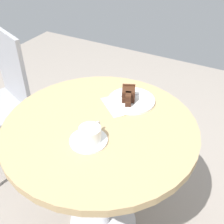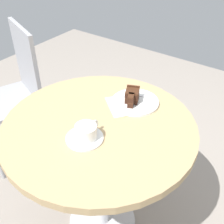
{
  "view_description": "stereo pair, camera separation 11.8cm",
  "coord_description": "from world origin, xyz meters",
  "px_view_note": "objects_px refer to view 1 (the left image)",
  "views": [
    {
      "loc": [
        -0.77,
        -0.48,
        1.46
      ],
      "look_at": [
        0.06,
        -0.03,
        0.76
      ],
      "focal_mm": 45.0,
      "sensor_mm": 36.0,
      "label": 1
    },
    {
      "loc": [
        -0.71,
        -0.58,
        1.46
      ],
      "look_at": [
        0.06,
        -0.03,
        0.76
      ],
      "focal_mm": 45.0,
      "sensor_mm": 36.0,
      "label": 2
    }
  ],
  "objects_px": {
    "saucer": "(89,140)",
    "coffee_cup": "(90,133)",
    "cake_plate": "(132,100)",
    "cafe_chair": "(3,93)",
    "cake_slice": "(128,95)",
    "teaspoon": "(98,142)",
    "napkin": "(125,103)",
    "fork": "(137,94)"
  },
  "relations": [
    {
      "from": "cake_plate",
      "to": "cafe_chair",
      "type": "xyz_separation_m",
      "value": [
        -0.06,
        0.83,
        -0.18
      ]
    },
    {
      "from": "teaspoon",
      "to": "cake_slice",
      "type": "height_order",
      "value": "cake_slice"
    },
    {
      "from": "saucer",
      "to": "teaspoon",
      "type": "distance_m",
      "value": 0.04
    },
    {
      "from": "coffee_cup",
      "to": "cake_slice",
      "type": "distance_m",
      "value": 0.31
    },
    {
      "from": "cake_plate",
      "to": "cake_slice",
      "type": "bearing_deg",
      "value": 139.91
    },
    {
      "from": "cake_slice",
      "to": "cafe_chair",
      "type": "bearing_deg",
      "value": 93.12
    },
    {
      "from": "cake_slice",
      "to": "fork",
      "type": "relative_size",
      "value": 0.84
    },
    {
      "from": "cafe_chair",
      "to": "teaspoon",
      "type": "bearing_deg",
      "value": 3.37
    },
    {
      "from": "cake_plate",
      "to": "cafe_chair",
      "type": "bearing_deg",
      "value": 93.98
    },
    {
      "from": "fork",
      "to": "cake_slice",
      "type": "bearing_deg",
      "value": -145.2
    },
    {
      "from": "napkin",
      "to": "cafe_chair",
      "type": "bearing_deg",
      "value": 92.0
    },
    {
      "from": "teaspoon",
      "to": "napkin",
      "type": "bearing_deg",
      "value": 152.12
    },
    {
      "from": "cake_plate",
      "to": "cake_slice",
      "type": "relative_size",
      "value": 2.09
    },
    {
      "from": "saucer",
      "to": "coffee_cup",
      "type": "xyz_separation_m",
      "value": [
        0.01,
        -0.01,
        0.03
      ]
    },
    {
      "from": "coffee_cup",
      "to": "cake_slice",
      "type": "bearing_deg",
      "value": -2.09
    },
    {
      "from": "cake_slice",
      "to": "cafe_chair",
      "type": "height_order",
      "value": "cafe_chair"
    },
    {
      "from": "saucer",
      "to": "teaspoon",
      "type": "xyz_separation_m",
      "value": [
        0.0,
        -0.04,
        0.01
      ]
    },
    {
      "from": "teaspoon",
      "to": "napkin",
      "type": "distance_m",
      "value": 0.3
    },
    {
      "from": "coffee_cup",
      "to": "napkin",
      "type": "relative_size",
      "value": 0.48
    },
    {
      "from": "cafe_chair",
      "to": "cake_slice",
      "type": "bearing_deg",
      "value": 24.2
    },
    {
      "from": "fork",
      "to": "napkin",
      "type": "xyz_separation_m",
      "value": [
        -0.08,
        0.02,
        -0.01
      ]
    },
    {
      "from": "teaspoon",
      "to": "cake_slice",
      "type": "relative_size",
      "value": 0.85
    },
    {
      "from": "coffee_cup",
      "to": "teaspoon",
      "type": "distance_m",
      "value": 0.05
    },
    {
      "from": "cake_plate",
      "to": "fork",
      "type": "relative_size",
      "value": 1.76
    },
    {
      "from": "saucer",
      "to": "napkin",
      "type": "distance_m",
      "value": 0.3
    },
    {
      "from": "cake_plate",
      "to": "saucer",
      "type": "bearing_deg",
      "value": 174.95
    },
    {
      "from": "coffee_cup",
      "to": "cake_plate",
      "type": "distance_m",
      "value": 0.32
    },
    {
      "from": "coffee_cup",
      "to": "teaspoon",
      "type": "xyz_separation_m",
      "value": [
        -0.0,
        -0.04,
        -0.03
      ]
    },
    {
      "from": "teaspoon",
      "to": "cafe_chair",
      "type": "xyz_separation_m",
      "value": [
        0.27,
        0.84,
        -0.19
      ]
    },
    {
      "from": "saucer",
      "to": "cake_slice",
      "type": "xyz_separation_m",
      "value": [
        0.31,
        -0.02,
        0.04
      ]
    },
    {
      "from": "cake_plate",
      "to": "cake_slice",
      "type": "distance_m",
      "value": 0.04
    },
    {
      "from": "teaspoon",
      "to": "fork",
      "type": "distance_m",
      "value": 0.37
    },
    {
      "from": "saucer",
      "to": "cake_slice",
      "type": "distance_m",
      "value": 0.32
    },
    {
      "from": "napkin",
      "to": "saucer",
      "type": "bearing_deg",
      "value": 177.81
    },
    {
      "from": "teaspoon",
      "to": "napkin",
      "type": "relative_size",
      "value": 0.37
    },
    {
      "from": "fork",
      "to": "coffee_cup",
      "type": "bearing_deg",
      "value": -133.03
    },
    {
      "from": "cake_slice",
      "to": "fork",
      "type": "distance_m",
      "value": 0.07
    },
    {
      "from": "teaspoon",
      "to": "fork",
      "type": "relative_size",
      "value": 0.72
    },
    {
      "from": "saucer",
      "to": "napkin",
      "type": "relative_size",
      "value": 0.62
    },
    {
      "from": "teaspoon",
      "to": "fork",
      "type": "bearing_deg",
      "value": 147.04
    },
    {
      "from": "cake_slice",
      "to": "coffee_cup",
      "type": "bearing_deg",
      "value": 177.91
    },
    {
      "from": "coffee_cup",
      "to": "fork",
      "type": "bearing_deg",
      "value": -4.58
    }
  ]
}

